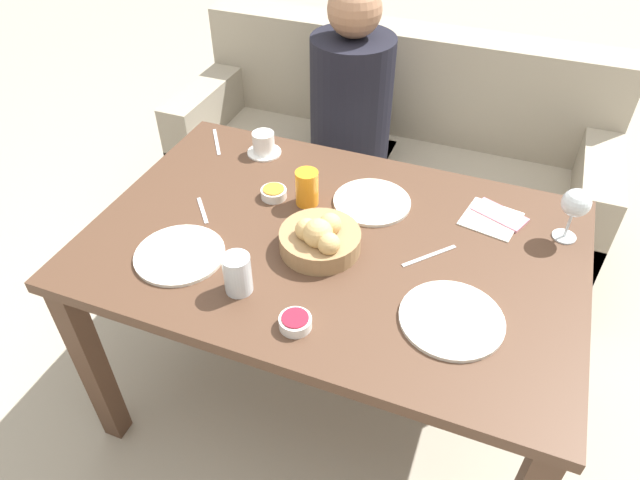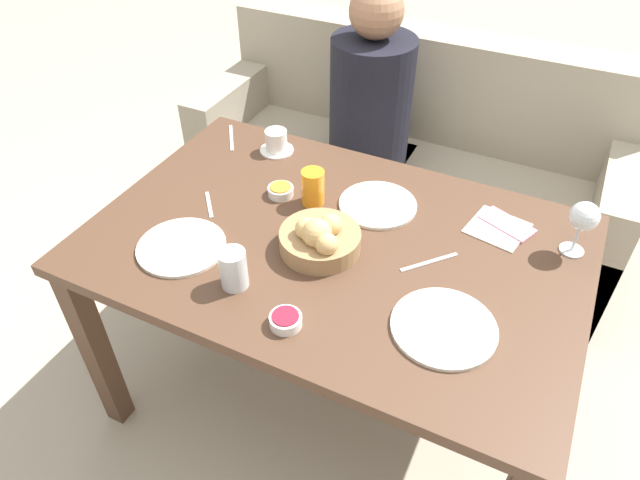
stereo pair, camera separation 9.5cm
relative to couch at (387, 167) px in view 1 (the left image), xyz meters
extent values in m
plane|color=#A89E89|center=(0.11, -1.01, -0.31)|extent=(10.00, 10.00, 0.00)
cube|color=#4C3323|center=(0.11, -1.01, 0.39)|extent=(1.33, 0.88, 0.03)
cube|color=#4C3323|center=(-0.51, -1.40, 0.03)|extent=(0.06, 0.06, 0.68)
cube|color=#4C3323|center=(-0.51, -0.62, 0.03)|extent=(0.06, 0.06, 0.68)
cube|color=#4C3323|center=(0.72, -0.62, 0.03)|extent=(0.06, 0.06, 0.68)
cube|color=#9E937F|center=(0.00, -0.05, -0.10)|extent=(1.79, 0.70, 0.41)
cube|color=#9E937F|center=(0.00, 0.20, 0.33)|extent=(1.79, 0.20, 0.45)
cube|color=#9E937F|center=(-0.83, -0.05, 0.00)|extent=(0.14, 0.70, 0.61)
cube|color=#9E937F|center=(0.83, -0.05, 0.00)|extent=(0.14, 0.70, 0.61)
cube|color=#23232D|center=(-0.13, -0.16, -0.10)|extent=(0.31, 0.42, 0.41)
cylinder|color=black|center=(-0.13, -0.16, 0.37)|extent=(0.32, 0.32, 0.52)
sphere|color=#9E7051|center=(-0.13, -0.16, 0.73)|extent=(0.20, 0.20, 0.20)
cylinder|color=#99754C|center=(0.09, -1.06, 0.44)|extent=(0.22, 0.22, 0.05)
sphere|color=tan|center=(0.09, -1.09, 0.49)|extent=(0.08, 0.08, 0.08)
sphere|color=tan|center=(0.13, -1.11, 0.48)|extent=(0.06, 0.06, 0.06)
sphere|color=tan|center=(0.10, -1.03, 0.48)|extent=(0.06, 0.06, 0.06)
sphere|color=tan|center=(0.06, -1.08, 0.48)|extent=(0.06, 0.06, 0.06)
cylinder|color=silver|center=(-0.25, -1.22, 0.42)|extent=(0.24, 0.24, 0.01)
cylinder|color=silver|center=(0.46, -1.18, 0.42)|extent=(0.25, 0.25, 0.01)
cylinder|color=silver|center=(0.16, -0.81, 0.42)|extent=(0.23, 0.23, 0.01)
cylinder|color=orange|center=(-0.02, -0.88, 0.47)|extent=(0.07, 0.07, 0.11)
cylinder|color=silver|center=(-0.04, -1.27, 0.46)|extent=(0.07, 0.07, 0.11)
cylinder|color=silver|center=(0.69, -0.77, 0.41)|extent=(0.06, 0.06, 0.00)
cylinder|color=silver|center=(0.69, -0.77, 0.45)|extent=(0.01, 0.01, 0.07)
sphere|color=silver|center=(0.69, -0.77, 0.53)|extent=(0.08, 0.08, 0.08)
cylinder|color=white|center=(-0.26, -0.68, 0.41)|extent=(0.11, 0.11, 0.01)
cylinder|color=white|center=(-0.26, -0.68, 0.45)|extent=(0.07, 0.07, 0.07)
cylinder|color=white|center=(0.13, -1.33, 0.43)|extent=(0.08, 0.08, 0.03)
cylinder|color=#A3192D|center=(0.13, -1.33, 0.44)|extent=(0.06, 0.06, 0.00)
cylinder|color=white|center=(-0.13, -0.89, 0.43)|extent=(0.08, 0.08, 0.03)
cylinder|color=#C67F28|center=(-0.13, -0.89, 0.44)|extent=(0.06, 0.06, 0.00)
cube|color=#B7B7BC|center=(-0.44, -0.68, 0.41)|extent=(0.10, 0.15, 0.00)
cube|color=#B7B7BC|center=(0.37, -0.98, 0.41)|extent=(0.12, 0.13, 0.00)
cube|color=#B7B7BC|center=(-0.29, -1.03, 0.41)|extent=(0.09, 0.10, 0.00)
cube|color=silver|center=(0.49, -0.76, 0.41)|extent=(0.17, 0.17, 0.00)
cube|color=pink|center=(0.51, -0.74, 0.42)|extent=(0.17, 0.13, 0.01)
camera|label=1|loc=(0.50, -2.12, 1.42)|focal=32.00mm
camera|label=2|loc=(0.59, -2.08, 1.42)|focal=32.00mm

